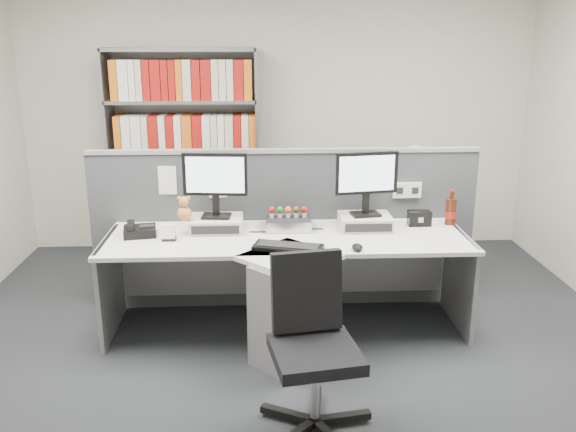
{
  "coord_description": "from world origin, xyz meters",
  "views": [
    {
      "loc": [
        -0.18,
        -3.29,
        2.08
      ],
      "look_at": [
        0.0,
        0.65,
        0.92
      ],
      "focal_mm": 37.74,
      "sensor_mm": 36.0,
      "label": 1
    }
  ],
  "objects_px": {
    "keyboard": "(288,247)",
    "monitor_right": "(367,178)",
    "desk_calendar": "(169,234)",
    "speaker": "(419,218)",
    "desktop_pc": "(288,222)",
    "office_chair": "(312,339)",
    "filing_cabinet": "(410,232)",
    "desk_fan": "(414,164)",
    "mouse": "(357,247)",
    "shelving_unit": "(185,159)",
    "monitor_left": "(215,180)",
    "desk_phone": "(139,231)",
    "desk": "(288,282)",
    "cola_bottle": "(451,211)"
  },
  "relations": [
    {
      "from": "keyboard",
      "to": "monitor_right",
      "type": "bearing_deg",
      "value": 36.09
    },
    {
      "from": "desk_calendar",
      "to": "monitor_right",
      "type": "bearing_deg",
      "value": 8.67
    },
    {
      "from": "speaker",
      "to": "desktop_pc",
      "type": "bearing_deg",
      "value": -178.93
    },
    {
      "from": "monitor_right",
      "to": "office_chair",
      "type": "relative_size",
      "value": 0.5
    },
    {
      "from": "monitor_right",
      "to": "desk_calendar",
      "type": "bearing_deg",
      "value": -171.33
    },
    {
      "from": "filing_cabinet",
      "to": "desk_fan",
      "type": "xyz_separation_m",
      "value": [
        0.0,
        -0.0,
        0.64
      ]
    },
    {
      "from": "mouse",
      "to": "shelving_unit",
      "type": "relative_size",
      "value": 0.06
    },
    {
      "from": "monitor_left",
      "to": "desk_phone",
      "type": "bearing_deg",
      "value": -170.23
    },
    {
      "from": "monitor_right",
      "to": "desktop_pc",
      "type": "bearing_deg",
      "value": 176.53
    },
    {
      "from": "shelving_unit",
      "to": "office_chair",
      "type": "relative_size",
      "value": 2.1
    },
    {
      "from": "desk",
      "to": "mouse",
      "type": "bearing_deg",
      "value": -12.12
    },
    {
      "from": "desk_calendar",
      "to": "desk_fan",
      "type": "relative_size",
      "value": 0.25
    },
    {
      "from": "cola_bottle",
      "to": "shelving_unit",
      "type": "xyz_separation_m",
      "value": [
        -2.15,
        1.4,
        0.15
      ]
    },
    {
      "from": "desk",
      "to": "desk_phone",
      "type": "height_order",
      "value": "desk_phone"
    },
    {
      "from": "office_chair",
      "to": "monitor_right",
      "type": "bearing_deg",
      "value": 68.98
    },
    {
      "from": "shelving_unit",
      "to": "desk_phone",
      "type": "bearing_deg",
      "value": -95.79
    },
    {
      "from": "monitor_left",
      "to": "mouse",
      "type": "distance_m",
      "value": 1.14
    },
    {
      "from": "shelving_unit",
      "to": "office_chair",
      "type": "distance_m",
      "value": 2.98
    },
    {
      "from": "monitor_right",
      "to": "cola_bottle",
      "type": "xyz_separation_m",
      "value": [
        0.66,
        0.07,
        -0.28
      ]
    },
    {
      "from": "cola_bottle",
      "to": "desk_fan",
      "type": "xyz_separation_m",
      "value": [
        -0.05,
        0.95,
        0.17
      ]
    },
    {
      "from": "office_chair",
      "to": "desk_fan",
      "type": "bearing_deg",
      "value": 64.41
    },
    {
      "from": "speaker",
      "to": "filing_cabinet",
      "type": "distance_m",
      "value": 1.07
    },
    {
      "from": "mouse",
      "to": "cola_bottle",
      "type": "bearing_deg",
      "value": 34.69
    },
    {
      "from": "desktop_pc",
      "to": "keyboard",
      "type": "bearing_deg",
      "value": -92.57
    },
    {
      "from": "monitor_right",
      "to": "desk_phone",
      "type": "distance_m",
      "value": 1.69
    },
    {
      "from": "desk_phone",
      "to": "filing_cabinet",
      "type": "xyz_separation_m",
      "value": [
        2.26,
        1.11,
        -0.41
      ]
    },
    {
      "from": "desk",
      "to": "monitor_left",
      "type": "distance_m",
      "value": 0.91
    },
    {
      "from": "monitor_left",
      "to": "cola_bottle",
      "type": "relative_size",
      "value": 1.76
    },
    {
      "from": "monitor_right",
      "to": "cola_bottle",
      "type": "relative_size",
      "value": 1.75
    },
    {
      "from": "keyboard",
      "to": "monitor_left",
      "type": "bearing_deg",
      "value": 139.47
    },
    {
      "from": "mouse",
      "to": "desk_calendar",
      "type": "relative_size",
      "value": 0.97
    },
    {
      "from": "monitor_left",
      "to": "desktop_pc",
      "type": "xyz_separation_m",
      "value": [
        0.53,
        0.03,
        -0.34
      ]
    },
    {
      "from": "mouse",
      "to": "speaker",
      "type": "height_order",
      "value": "speaker"
    },
    {
      "from": "desk_phone",
      "to": "desk",
      "type": "bearing_deg",
      "value": -15.29
    },
    {
      "from": "shelving_unit",
      "to": "monitor_left",
      "type": "bearing_deg",
      "value": -75.1
    },
    {
      "from": "desk_phone",
      "to": "office_chair",
      "type": "relative_size",
      "value": 0.27
    },
    {
      "from": "monitor_left",
      "to": "cola_bottle",
      "type": "distance_m",
      "value": 1.79
    },
    {
      "from": "monitor_left",
      "to": "desk_phone",
      "type": "xyz_separation_m",
      "value": [
        -0.55,
        -0.09,
        -0.35
      ]
    },
    {
      "from": "cola_bottle",
      "to": "desk_fan",
      "type": "height_order",
      "value": "desk_fan"
    },
    {
      "from": "desk_phone",
      "to": "keyboard",
      "type": "bearing_deg",
      "value": -17.8
    },
    {
      "from": "desktop_pc",
      "to": "office_chair",
      "type": "xyz_separation_m",
      "value": [
        0.07,
        -1.35,
        -0.25
      ]
    },
    {
      "from": "monitor_right",
      "to": "desk",
      "type": "bearing_deg",
      "value": -146.95
    },
    {
      "from": "desk_phone",
      "to": "desk_calendar",
      "type": "xyz_separation_m",
      "value": [
        0.23,
        -0.12,
        0.01
      ]
    },
    {
      "from": "cola_bottle",
      "to": "filing_cabinet",
      "type": "bearing_deg",
      "value": 93.17
    },
    {
      "from": "monitor_left",
      "to": "desk_calendar",
      "type": "distance_m",
      "value": 0.51
    },
    {
      "from": "desk_phone",
      "to": "monitor_left",
      "type": "bearing_deg",
      "value": 9.77
    },
    {
      "from": "monitor_right",
      "to": "shelving_unit",
      "type": "bearing_deg",
      "value": 135.47
    },
    {
      "from": "keyboard",
      "to": "shelving_unit",
      "type": "distance_m",
      "value": 2.11
    },
    {
      "from": "desktop_pc",
      "to": "keyboard",
      "type": "height_order",
      "value": "desktop_pc"
    },
    {
      "from": "desk",
      "to": "shelving_unit",
      "type": "bearing_deg",
      "value": 115.96
    }
  ]
}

